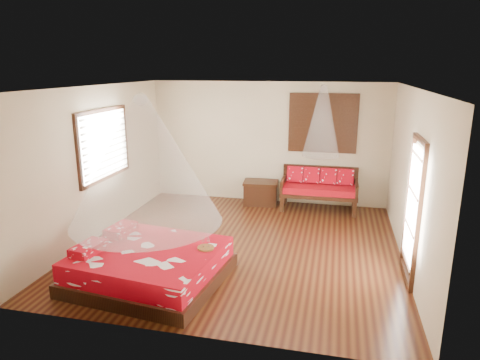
# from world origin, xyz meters

# --- Properties ---
(room) EXTENTS (5.54, 5.54, 2.84)m
(room) POSITION_xyz_m (0.00, 0.00, 1.40)
(room) COLOR black
(room) RESTS_ON ground
(bed) EXTENTS (2.30, 2.12, 0.64)m
(bed) POSITION_xyz_m (-1.07, -1.58, 0.25)
(bed) COLOR black
(bed) RESTS_ON floor
(daybed) EXTENTS (1.68, 0.75, 0.94)m
(daybed) POSITION_xyz_m (1.24, 2.38, 0.52)
(daybed) COLOR black
(daybed) RESTS_ON floor
(storage_chest) EXTENTS (0.84, 0.65, 0.54)m
(storage_chest) POSITION_xyz_m (-0.10, 2.45, 0.28)
(storage_chest) COLOR black
(storage_chest) RESTS_ON floor
(shutter_panel) EXTENTS (1.52, 0.06, 1.32)m
(shutter_panel) POSITION_xyz_m (1.24, 2.72, 1.90)
(shutter_panel) COLOR black
(shutter_panel) RESTS_ON wall_back
(window_left) EXTENTS (0.10, 1.74, 1.34)m
(window_left) POSITION_xyz_m (-2.71, 0.20, 1.70)
(window_left) COLOR black
(window_left) RESTS_ON wall_left
(glazed_door) EXTENTS (0.08, 1.02, 2.16)m
(glazed_door) POSITION_xyz_m (2.72, -0.60, 1.07)
(glazed_door) COLOR black
(glazed_door) RESTS_ON floor
(wine_tray) EXTENTS (0.25, 0.25, 0.20)m
(wine_tray) POSITION_xyz_m (-0.24, -1.36, 0.55)
(wine_tray) COLOR brown
(wine_tray) RESTS_ON bed
(mosquito_net_main) EXTENTS (2.17, 2.17, 1.80)m
(mosquito_net_main) POSITION_xyz_m (-1.05, -1.59, 1.85)
(mosquito_net_main) COLOR white
(mosquito_net_main) RESTS_ON ceiling
(mosquito_net_daybed) EXTENTS (0.80, 0.80, 1.50)m
(mosquito_net_daybed) POSITION_xyz_m (1.24, 2.25, 2.00)
(mosquito_net_daybed) COLOR white
(mosquito_net_daybed) RESTS_ON ceiling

